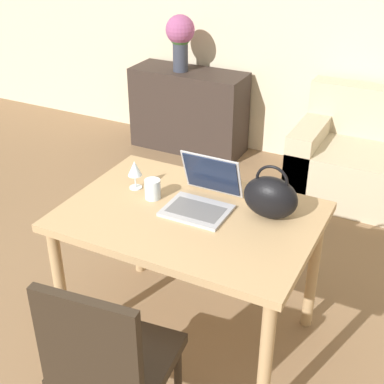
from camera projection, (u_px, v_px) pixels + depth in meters
The scene contains 9 objects.
wall_back at pixel (315, 5), 4.28m from camera, with size 10.00×0.06×2.70m.
dining_table at pixel (190, 230), 2.63m from camera, with size 1.22×0.85×0.78m.
chair at pixel (108, 361), 2.10m from camera, with size 0.49×0.49×0.93m.
sideboard at pixel (189, 110), 4.94m from camera, with size 1.05×0.40×0.75m.
laptop at pixel (204, 193), 2.62m from camera, with size 0.31×0.34×0.24m.
drinking_glass at pixel (153, 189), 2.68m from camera, with size 0.08×0.08×0.10m.
wine_glass at pixel (135, 169), 2.75m from camera, with size 0.07×0.07×0.15m.
handbag at pixel (271, 197), 2.50m from camera, with size 0.26×0.16×0.27m.
flower_vase at pixel (180, 36), 4.60m from camera, with size 0.25×0.25×0.49m.
Camera 1 is at (1.15, -1.15, 2.13)m, focal length 50.00 mm.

